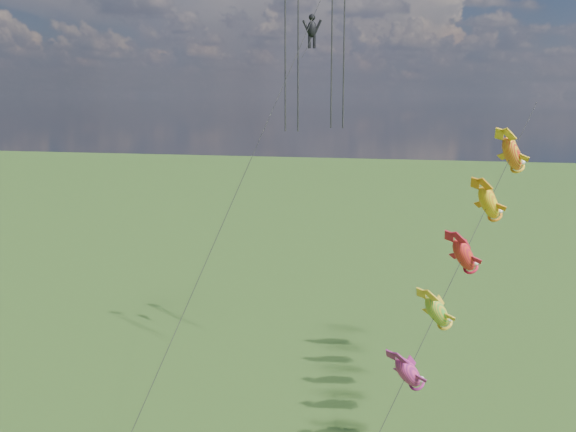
# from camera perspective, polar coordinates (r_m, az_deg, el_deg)

# --- Properties ---
(fish_windsock_rig) EXTENTS (8.51, 13.63, 16.50)m
(fish_windsock_rig) POSITION_cam_1_polar(r_m,az_deg,el_deg) (31.95, 15.33, -3.43)
(fish_windsock_rig) COLOR brown
(fish_windsock_rig) RESTS_ON ground
(parafoil_rig) EXTENTS (8.02, 16.09, 24.07)m
(parafoil_rig) POSITION_cam_1_polar(r_m,az_deg,el_deg) (33.82, 1.82, 15.51)
(parafoil_rig) COLOR brown
(parafoil_rig) RESTS_ON ground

